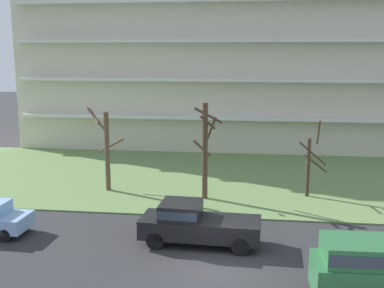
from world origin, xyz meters
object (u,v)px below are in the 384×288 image
Objects in this scene: tree_left at (205,148)px; tree_center at (310,164)px; tree_far_left at (106,148)px; pickup_black_near_left at (195,223)px.

tree_left reaches higher than tree_center.
tree_far_left is 1.12× the size of tree_center.
tree_center is at bearing 10.18° from tree_left.
tree_left reaches higher than tree_far_left.
tree_far_left is 12.42m from tree_center.
tree_center reaches higher than pickup_black_near_left.
tree_far_left is at bearing -179.26° from tree_center.
tree_left is at bearing -8.54° from tree_far_left.
tree_center is (12.40, 0.16, -0.69)m from tree_far_left.
tree_far_left is at bearing 171.46° from tree_left.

